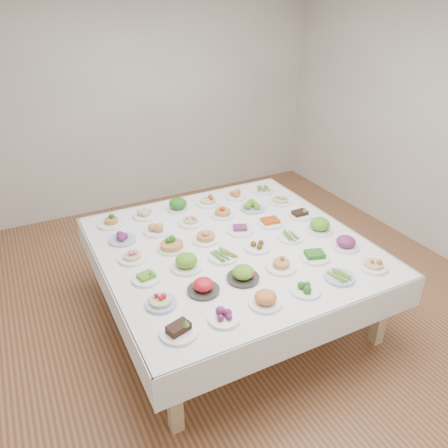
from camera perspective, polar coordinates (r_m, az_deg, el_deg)
name	(u,v)px	position (r m, az deg, el deg)	size (l,w,h in m)	color
room_envelope	(232,113)	(3.65, 1.10, 14.32)	(5.02, 5.02, 2.81)	#99633F
display_table	(232,251)	(3.85, 1.02, -3.50)	(2.24, 2.24, 0.75)	white
dish_0	(179,327)	(2.90, -5.96, -13.26)	(0.25, 0.25, 0.12)	white
dish_1	(224,316)	(3.00, 0.01, -11.89)	(0.22, 0.22, 0.09)	white
dish_2	(265,298)	(3.13, 5.44, -9.61)	(0.23, 0.23, 0.12)	white
dish_3	(306,287)	(3.29, 10.64, -8.11)	(0.22, 0.22, 0.10)	white
dish_4	(339,276)	(3.49, 14.83, -6.64)	(0.23, 0.23, 0.05)	#4C66B2
dish_5	(374,263)	(3.68, 18.97, -4.81)	(0.23, 0.23, 0.11)	white
dish_6	(161,299)	(3.14, -8.27, -9.68)	(0.22, 0.22, 0.11)	#4C66B2
dish_7	(203,285)	(3.23, -2.72, -8.00)	(0.24, 0.24, 0.13)	#2F2C2A
dish_8	(243,272)	(3.35, 2.51, -6.30)	(0.25, 0.25, 0.14)	#2F2C2A
dish_9	(281,263)	(3.51, 7.49, -5.01)	(0.25, 0.25, 0.13)	white
dish_10	(315,253)	(3.67, 11.77, -3.76)	(0.24, 0.24, 0.12)	white
dish_11	(346,242)	(3.88, 15.64, -2.28)	(0.22, 0.22, 0.13)	white
dish_12	(146,276)	(3.41, -10.12, -6.71)	(0.22, 0.22, 0.09)	white
dish_13	(186,261)	(3.48, -4.94, -4.78)	(0.26, 0.26, 0.15)	white
dish_14	(223,255)	(3.62, -0.11, -4.10)	(0.24, 0.24, 0.06)	white
dish_15	(257,245)	(3.75, 4.38, -2.81)	(0.22, 0.22, 0.09)	white
dish_16	(291,237)	(3.93, 8.70, -1.64)	(0.22, 0.22, 0.06)	white
dish_17	(320,224)	(4.08, 12.42, 0.01)	(0.25, 0.25, 0.16)	white
dish_18	(132,253)	(3.66, -11.91, -3.75)	(0.23, 0.23, 0.13)	white
dish_19	(172,243)	(3.73, -6.86, -2.41)	(0.23, 0.23, 0.15)	white
dish_20	(206,235)	(3.84, -2.40, -1.39)	(0.24, 0.24, 0.14)	white
dish_21	(240,228)	(4.00, 2.11, -0.55)	(0.25, 0.25, 0.09)	white
dish_22	(270,219)	(4.14, 6.08, 0.60)	(0.24, 0.24, 0.11)	white
dish_23	(300,213)	(4.32, 9.87, 1.47)	(0.22, 0.22, 0.10)	white
dish_24	(122,237)	(3.95, -13.14, -1.71)	(0.23, 0.23, 0.09)	#4C66B2
dish_25	(157,228)	(4.03, -8.78, -0.47)	(0.24, 0.24, 0.11)	white
dish_26	(191,219)	(4.13, -4.36, 0.61)	(0.24, 0.24, 0.11)	white
dish_27	(223,211)	(4.25, -0.18, 1.69)	(0.22, 0.22, 0.12)	white
dish_28	(253,205)	(4.39, 3.78, 2.49)	(0.24, 0.24, 0.11)	#4C66B2
dish_29	(280,198)	(4.56, 7.39, 3.38)	(0.22, 0.22, 0.12)	white
dish_30	(111,220)	(4.23, -14.54, 0.57)	(0.25, 0.25, 0.13)	white
dish_31	(146,213)	(4.32, -10.21, 1.40)	(0.23, 0.23, 0.09)	white
dish_32	(178,205)	(4.40, -6.03, 2.50)	(0.22, 0.22, 0.12)	white
dish_33	(208,198)	(4.50, -2.07, 3.40)	(0.25, 0.25, 0.14)	white
dish_34	(236,193)	(4.66, 1.54, 4.09)	(0.24, 0.24, 0.11)	white
dish_35	(263,189)	(4.83, 5.13, 4.56)	(0.25, 0.24, 0.06)	white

